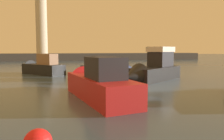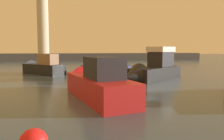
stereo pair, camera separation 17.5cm
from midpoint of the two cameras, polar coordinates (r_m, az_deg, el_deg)
ground_plane at (r=32.92m, az=-7.11°, el=-0.04°), size 220.00×220.00×0.00m
breakwater at (r=64.29m, az=-10.27°, el=3.36°), size 77.15×6.50×1.98m
lighthouse at (r=64.76m, az=-17.86°, el=11.65°), size 3.02×3.02×18.00m
motorboat_1 at (r=14.36m, az=-4.93°, el=-3.27°), size 3.79×9.02×2.91m
motorboat_2 at (r=29.00m, az=-18.48°, el=0.68°), size 6.30×6.91×2.82m
motorboat_5 at (r=21.67m, az=9.94°, el=0.02°), size 7.97×6.60×3.69m
motorboat_6 at (r=28.73m, az=-0.21°, el=0.62°), size 7.46×3.79×2.74m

